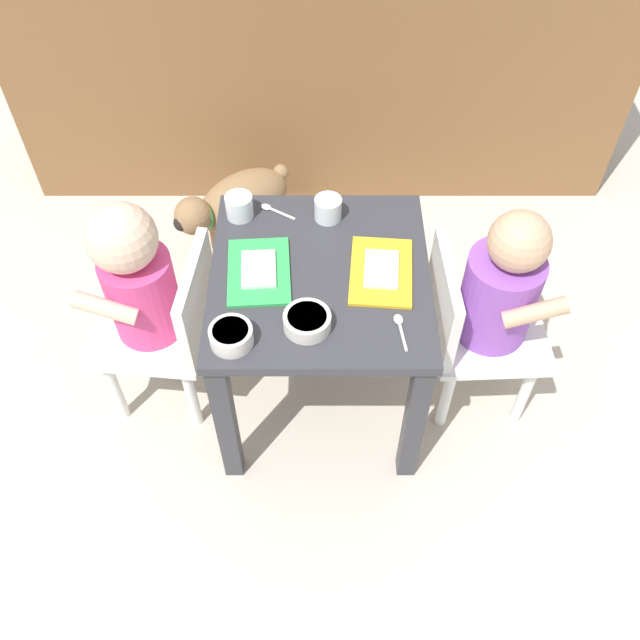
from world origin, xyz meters
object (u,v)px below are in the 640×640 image
at_px(food_tray_left, 259,271).
at_px(seated_child_left, 144,288).
at_px(dining_table, 320,301).
at_px(food_tray_right, 381,271).
at_px(water_cup_right, 328,210).
at_px(water_cup_left, 240,207).
at_px(cereal_bowl_left_side, 307,321).
at_px(spoon_by_left_tray, 400,329).
at_px(seated_child_right, 495,296).
at_px(veggie_bowl_near, 231,335).
at_px(spoon_by_right_tray, 275,210).
at_px(dog, 238,204).

bearing_deg(food_tray_left, seated_child_left, 177.05).
xyz_separation_m(dining_table, seated_child_left, (-0.41, 0.01, 0.03)).
xyz_separation_m(food_tray_right, water_cup_right, (-0.12, 0.18, 0.02)).
bearing_deg(seated_child_left, water_cup_right, 21.53).
relative_size(water_cup_left, cereal_bowl_left_side, 0.66).
distance_m(dining_table, food_tray_left, 0.17).
xyz_separation_m(seated_child_left, spoon_by_left_tray, (0.58, -0.18, 0.07)).
relative_size(dining_table, spoon_by_left_tray, 5.28).
relative_size(seated_child_right, water_cup_left, 9.68).
xyz_separation_m(food_tray_left, veggie_bowl_near, (-0.04, -0.20, 0.02)).
bearing_deg(seated_child_right, veggie_bowl_near, -161.18).
distance_m(water_cup_right, spoon_by_left_tray, 0.38).
height_order(seated_child_left, cereal_bowl_left_side, seated_child_left).
distance_m(spoon_by_left_tray, spoon_by_right_tray, 0.46).
distance_m(water_cup_right, veggie_bowl_near, 0.43).
bearing_deg(seated_child_left, seated_child_right, -0.62).
height_order(seated_child_left, veggie_bowl_near, seated_child_left).
distance_m(water_cup_left, veggie_bowl_near, 0.38).
height_order(dog, cereal_bowl_left_side, cereal_bowl_left_side).
height_order(food_tray_right, cereal_bowl_left_side, cereal_bowl_left_side).
height_order(dining_table, spoon_by_right_tray, spoon_by_right_tray).
xyz_separation_m(dog, cereal_bowl_left_side, (0.23, -0.72, 0.31)).
bearing_deg(seated_child_left, dog, 74.40).
height_order(water_cup_left, water_cup_right, water_cup_left).
bearing_deg(dining_table, food_tray_left, 180.00).
bearing_deg(veggie_bowl_near, spoon_by_left_tray, 5.48).
height_order(dining_table, seated_child_right, seated_child_right).
height_order(veggie_bowl_near, spoon_by_left_tray, veggie_bowl_near).
relative_size(seated_child_left, cereal_bowl_left_side, 6.45).
bearing_deg(spoon_by_left_tray, seated_child_left, 163.04).
bearing_deg(dining_table, seated_child_right, 0.72).
bearing_deg(spoon_by_left_tray, veggie_bowl_near, -174.52).
distance_m(dog, veggie_bowl_near, 0.82).
bearing_deg(water_cup_left, dog, 99.64).
distance_m(seated_child_right, water_cup_left, 0.64).
height_order(food_tray_right, water_cup_right, water_cup_right).
bearing_deg(food_tray_left, food_tray_right, 0.00).
relative_size(water_cup_left, spoon_by_left_tray, 0.66).
bearing_deg(seated_child_left, spoon_by_left_tray, -16.96).
distance_m(food_tray_right, water_cup_left, 0.38).
relative_size(water_cup_left, spoon_by_right_tray, 0.72).
distance_m(food_tray_left, food_tray_right, 0.27).
relative_size(food_tray_right, water_cup_right, 3.34).
xyz_separation_m(seated_child_right, dog, (-0.66, 0.56, -0.21)).
bearing_deg(seated_child_left, food_tray_right, -1.47).
relative_size(food_tray_right, cereal_bowl_left_side, 2.18).
xyz_separation_m(seated_child_left, food_tray_left, (0.27, -0.01, 0.07)).
bearing_deg(food_tray_left, seated_child_right, 0.54).
relative_size(seated_child_left, food_tray_left, 3.05).
height_order(dining_table, food_tray_right, food_tray_right).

